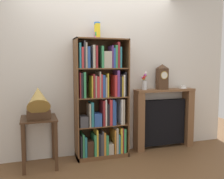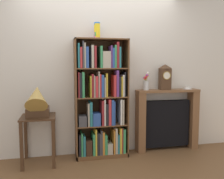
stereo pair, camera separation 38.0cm
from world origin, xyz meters
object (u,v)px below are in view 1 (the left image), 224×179
(bookshelf, at_px, (102,104))
(cup_stack, at_px, (97,30))
(side_table_left, at_px, (39,130))
(fireplace_mantel, at_px, (164,119))
(teacup_with_saucer, at_px, (183,87))
(flower_vase, at_px, (144,82))
(gramophone, at_px, (38,102))
(mantel_clock, at_px, (162,77))

(bookshelf, bearing_deg, cup_stack, 150.74)
(side_table_left, relative_size, fireplace_mantel, 0.66)
(cup_stack, relative_size, teacup_with_saucer, 1.66)
(flower_vase, xyz_separation_m, teacup_with_saucer, (0.74, -0.00, -0.11))
(gramophone, relative_size, teacup_with_saucer, 3.60)
(side_table_left, height_order, teacup_with_saucer, teacup_with_saucer)
(cup_stack, height_order, fireplace_mantel, cup_stack)
(flower_vase, bearing_deg, gramophone, -172.11)
(gramophone, xyz_separation_m, fireplace_mantel, (2.05, 0.25, -0.43))
(side_table_left, relative_size, gramophone, 1.32)
(bookshelf, bearing_deg, side_table_left, -174.94)
(gramophone, distance_m, flower_vase, 1.70)
(gramophone, relative_size, flower_vase, 1.80)
(bookshelf, xyz_separation_m, gramophone, (-0.93, -0.17, 0.10))
(cup_stack, xyz_separation_m, mantel_clock, (1.12, 0.03, -0.71))
(mantel_clock, distance_m, teacup_with_saucer, 0.45)
(fireplace_mantel, relative_size, mantel_clock, 2.55)
(bookshelf, distance_m, gramophone, 0.95)
(fireplace_mantel, bearing_deg, side_table_left, -175.40)
(gramophone, distance_m, mantel_clock, 2.03)
(bookshelf, xyz_separation_m, cup_stack, (-0.06, 0.03, 1.10))
(bookshelf, distance_m, fireplace_mantel, 1.17)
(bookshelf, height_order, gramophone, bookshelf)
(gramophone, height_order, mantel_clock, mantel_clock)
(fireplace_mantel, bearing_deg, flower_vase, -177.38)
(bookshelf, relative_size, gramophone, 3.43)
(gramophone, distance_m, teacup_with_saucer, 2.42)
(gramophone, bearing_deg, cup_stack, 12.72)
(side_table_left, bearing_deg, fireplace_mantel, 4.60)
(mantel_clock, bearing_deg, teacup_with_saucer, 0.30)
(cup_stack, bearing_deg, mantel_clock, 1.60)
(bookshelf, relative_size, fireplace_mantel, 1.70)
(gramophone, relative_size, mantel_clock, 1.27)
(teacup_with_saucer, bearing_deg, gramophone, -174.53)
(fireplace_mantel, distance_m, teacup_with_saucer, 0.64)
(bookshelf, height_order, cup_stack, cup_stack)
(flower_vase, bearing_deg, bookshelf, -174.97)
(teacup_with_saucer, bearing_deg, side_table_left, -176.51)
(bookshelf, relative_size, side_table_left, 2.60)
(bookshelf, height_order, teacup_with_saucer, bookshelf)
(side_table_left, height_order, fireplace_mantel, fireplace_mantel)
(side_table_left, xyz_separation_m, teacup_with_saucer, (2.41, 0.15, 0.52))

